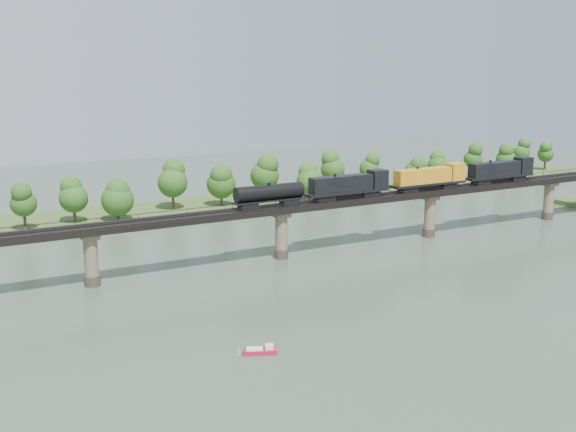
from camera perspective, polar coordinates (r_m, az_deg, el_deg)
ground at (r=129.18m, az=5.80°, el=-6.46°), size 400.00×400.00×0.00m
far_bank at (r=202.33m, az=-7.92°, el=0.57°), size 300.00×24.00×1.60m
bridge at (r=152.31m, az=-0.54°, el=-1.36°), size 236.00×30.00×11.50m
bridge_superstructure at (r=150.95m, az=-0.54°, el=0.97°), size 220.00×4.90×0.75m
far_treeline at (r=193.99m, az=-9.78°, el=2.42°), size 289.06×17.54×13.60m
freight_train at (r=167.62m, az=9.08°, el=2.79°), size 82.84×3.23×5.70m
motorboat at (r=105.26m, az=-2.19°, el=-10.57°), size 5.10×3.49×1.34m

